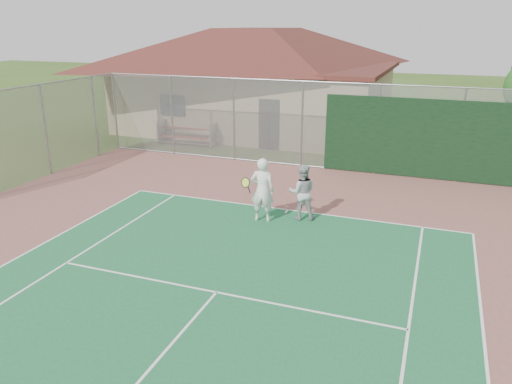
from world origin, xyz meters
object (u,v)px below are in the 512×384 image
bleachers (190,131)px  player_grey_back (302,193)px  player_white_front (262,190)px  clubhouse (257,69)px

bleachers → player_grey_back: player_grey_back is taller
bleachers → player_grey_back: size_ratio=1.78×
bleachers → player_white_front: 10.99m
bleachers → player_grey_back: 11.28m
bleachers → player_white_front: player_white_front is taller
player_white_front → player_grey_back: player_white_front is taller
player_white_front → player_grey_back: bearing=-160.1°
clubhouse → player_grey_back: clubhouse is taller
player_white_front → player_grey_back: (1.08, 0.56, -0.13)m
clubhouse → player_grey_back: (6.04, -12.51, -2.41)m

